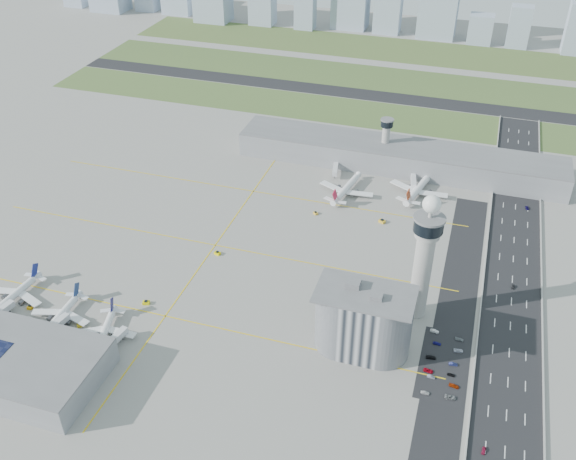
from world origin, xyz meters
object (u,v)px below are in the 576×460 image
(car_lot_1, at_px, (431,377))
(tug_4, at_px, (316,213))
(tug_0, at_px, (30,306))
(airplane_near_b, at_px, (59,313))
(car_lot_6, at_px, (450,397))
(car_lot_5, at_px, (434,331))
(car_hw_0, at_px, (484,451))
(secondary_tower, at_px, (386,138))
(car_lot_0, at_px, (425,393))
(admin_building, at_px, (363,321))
(car_lot_10, at_px, (458,350))
(car_hw_2, at_px, (527,208))
(car_lot_8, at_px, (451,375))
(jet_bridge_far_0, at_px, (336,166))
(jet_bridge_near_1, at_px, (46,336))
(car_lot_2, at_px, (428,371))
(car_lot_11, at_px, (459,339))
(airplane_far_a, at_px, (347,184))
(car_lot_7, at_px, (454,386))
(car_hw_4, at_px, (507,159))
(jet_bridge_far_1, at_px, (413,177))
(car_hw_1, at_px, (513,287))
(airplane_near_a, at_px, (13,292))
(car_lot_4, at_px, (437,343))
(control_tower, at_px, (425,253))
(jet_bridge_near_2, at_px, (105,351))
(car_lot_3, at_px, (431,357))
(tug_3, at_px, (217,253))
(airplane_far_b, at_px, (420,184))
(car_lot_9, at_px, (453,364))
(tug_2, at_px, (146,302))
(tug_1, at_px, (79,324))
(tug_5, at_px, (382,221))
(airplane_near_c, at_px, (103,330))

(car_lot_1, bearing_deg, tug_4, 39.65)
(tug_4, bearing_deg, tug_0, 1.54)
(airplane_near_b, height_order, car_lot_6, airplane_near_b)
(car_lot_5, relative_size, car_hw_0, 1.11)
(secondary_tower, height_order, car_lot_0, secondary_tower)
(admin_building, xyz_separation_m, car_lot_10, (41.54, 10.06, -14.74))
(car_hw_2, bearing_deg, car_lot_8, -109.00)
(jet_bridge_far_0, bearing_deg, jet_bridge_near_1, -33.77)
(car_lot_2, height_order, car_lot_11, car_lot_2)
(airplane_far_a, bearing_deg, car_lot_8, -139.90)
(car_lot_7, height_order, car_hw_4, car_hw_4)
(car_lot_2, bearing_deg, tug_4, 45.23)
(jet_bridge_far_1, height_order, car_hw_1, jet_bridge_far_1)
(airplane_near_a, height_order, car_lot_10, airplane_near_a)
(admin_building, height_order, car_lot_4, admin_building)
(car_lot_4, bearing_deg, secondary_tower, 21.60)
(airplane_near_a, bearing_deg, control_tower, 109.73)
(airplane_far_a, distance_m, car_lot_10, 141.57)
(car_lot_0, xyz_separation_m, car_lot_4, (1.27, 30.20, -0.00))
(control_tower, relative_size, tug_4, 23.48)
(airplane_near_b, height_order, car_lot_0, airplane_near_b)
(airplane_near_b, relative_size, jet_bridge_near_2, 2.52)
(airplane_near_a, bearing_deg, airplane_near_b, 83.47)
(jet_bridge_near_2, relative_size, car_hw_1, 4.14)
(car_lot_4, xyz_separation_m, car_lot_11, (9.34, 5.65, -0.06))
(tug_4, distance_m, car_lot_3, 124.57)
(jet_bridge_far_1, bearing_deg, car_hw_0, 5.92)
(secondary_tower, relative_size, car_lot_5, 8.26)
(control_tower, xyz_separation_m, tug_3, (-107.60, 14.72, -34.14))
(airplane_near_b, height_order, tug_4, airplane_near_b)
(car_lot_3, bearing_deg, airplane_far_b, 3.36)
(jet_bridge_near_1, distance_m, car_lot_9, 179.71)
(jet_bridge_near_2, xyz_separation_m, jet_bridge_far_1, (105.00, 193.00, 0.00))
(jet_bridge_near_1, bearing_deg, car_hw_1, -52.75)
(car_lot_6, bearing_deg, tug_2, 81.27)
(jet_bridge_far_0, bearing_deg, car_lot_2, 16.71)
(car_lot_6, height_order, car_lot_11, car_lot_6)
(car_lot_5, distance_m, car_lot_6, 38.67)
(tug_1, xyz_separation_m, car_hw_4, (182.68, 226.96, -0.32))
(tug_1, xyz_separation_m, car_hw_0, (182.12, -14.33, -0.36))
(tug_1, bearing_deg, airplane_near_a, -43.25)
(car_lot_0, bearing_deg, tug_3, 60.82)
(airplane_far_b, height_order, car_lot_7, airplane_far_b)
(jet_bridge_far_1, bearing_deg, airplane_near_a, -53.81)
(car_hw_2, bearing_deg, admin_building, -123.75)
(tug_5, bearing_deg, car_lot_11, -120.31)
(car_lot_7, bearing_deg, car_lot_11, 8.53)
(car_lot_2, bearing_deg, car_hw_4, 1.24)
(tug_5, relative_size, car_lot_5, 0.92)
(airplane_near_c, bearing_deg, car_lot_0, 79.56)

